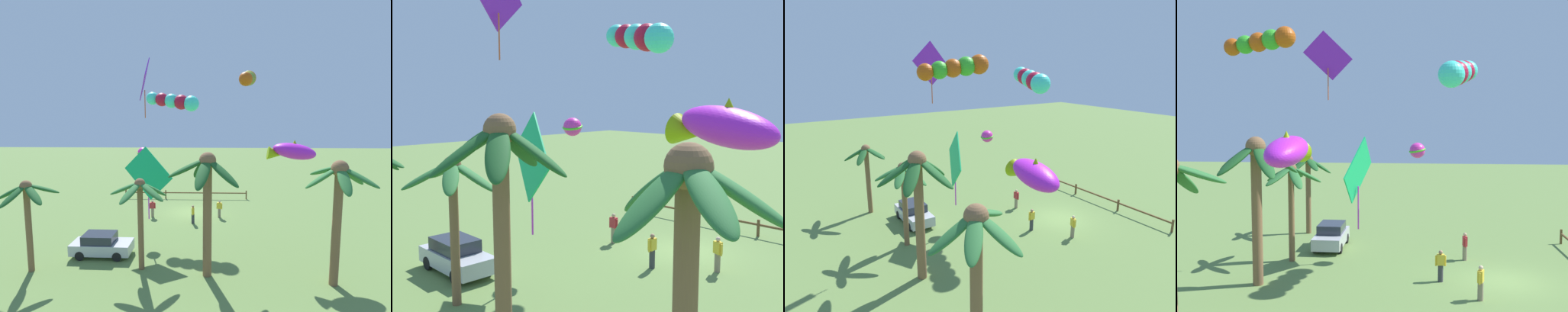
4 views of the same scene
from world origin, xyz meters
TOP-DOWN VIEW (x-y plane):
  - ground_plane at (0.00, 0.00)m, footprint 120.00×120.00m
  - palm_tree_0 at (2.48, 11.40)m, footprint 3.56×3.48m
  - palm_tree_1 at (-1.49, 12.08)m, footprint 4.16×4.20m
  - palm_tree_2 at (8.98, 11.88)m, footprint 3.47×3.33m
  - parked_car_0 at (5.46, 9.66)m, footprint 3.93×1.80m
  - spectator_0 at (-2.67, 1.55)m, footprint 0.52×0.35m
  - spectator_1 at (3.41, 1.62)m, footprint 0.55×0.26m
  - spectator_2 at (-0.34, 3.19)m, footprint 0.26×0.55m
  - kite_ball_0 at (3.62, 4.35)m, footprint 1.25×1.25m
  - kite_tube_1 at (1.30, 2.28)m, footprint 4.63×2.33m
  - kite_tube_2 at (-3.76, 10.96)m, footprint 1.29×3.24m
  - kite_fish_3 at (-6.91, 9.06)m, footprint 3.25×1.59m
  - kite_diamond_4 at (2.64, 7.63)m, footprint 3.59×1.16m
  - kite_diamond_5 at (2.45, 9.25)m, footprint 0.76×2.65m

SIDE VIEW (x-z plane):
  - ground_plane at x=0.00m, z-range 0.00..0.00m
  - parked_car_0 at x=5.46m, z-range 0.00..1.51m
  - spectator_0 at x=-2.67m, z-range 0.02..1.61m
  - spectator_1 at x=3.41m, z-range 0.02..1.61m
  - spectator_2 at x=-0.34m, z-range 0.02..1.61m
  - palm_tree_2 at x=8.98m, z-range 1.43..6.95m
  - palm_tree_0 at x=2.48m, z-range 1.52..7.11m
  - kite_diamond_4 at x=2.64m, z-range 2.53..7.72m
  - palm_tree_1 at x=-1.49m, z-range 1.73..8.96m
  - kite_ball_0 at x=3.62m, z-range 5.81..6.69m
  - kite_fish_3 at x=-6.91m, z-range 6.22..7.66m
  - kite_tube_1 at x=1.30m, z-range 9.57..11.26m
  - kite_tube_2 at x=-3.76m, z-range 10.76..11.89m
  - kite_diamond_5 at x=2.45m, z-range 9.57..13.28m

